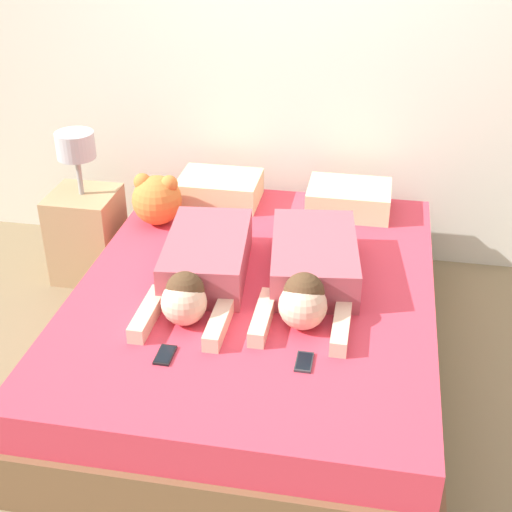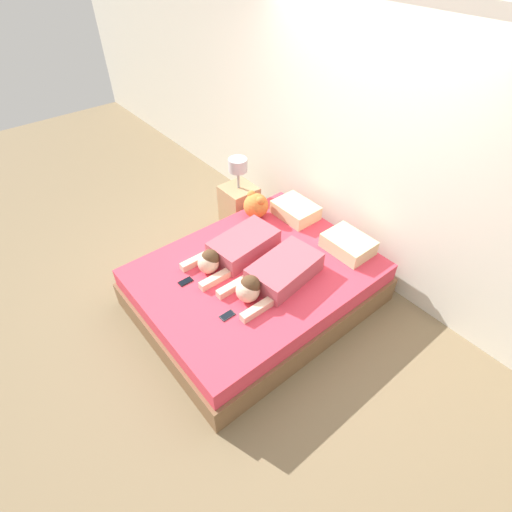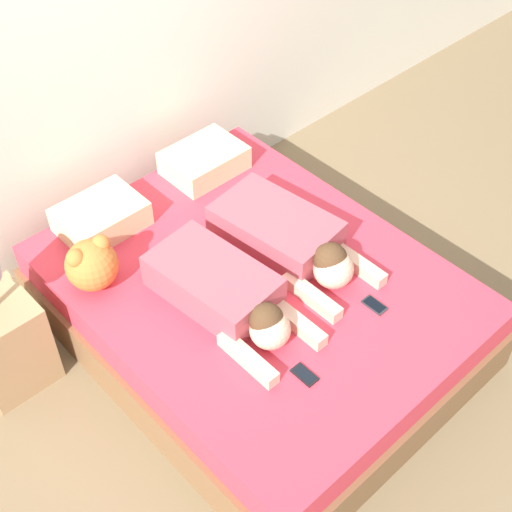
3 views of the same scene
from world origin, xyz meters
The scene contains 11 objects.
ground_plane centered at (0.00, 0.00, 0.00)m, with size 12.00×12.00×0.00m, color #7F6B4C.
wall_back centered at (0.00, 1.24, 1.30)m, with size 12.00×0.06×2.60m.
bed centered at (0.00, 0.00, 0.23)m, with size 1.72×2.19×0.47m.
pillow_head_left centered at (-0.37, 0.86, 0.54)m, with size 0.46×0.35×0.15m.
pillow_head_right centered at (0.37, 0.86, 0.54)m, with size 0.46×0.35×0.15m.
person_left centered at (-0.25, -0.05, 0.57)m, with size 0.44×0.96×0.23m.
person_right centered at (0.26, 0.01, 0.57)m, with size 0.48×0.98×0.24m.
cell_phone_left centered at (-0.26, -0.61, 0.47)m, with size 0.07×0.13×0.01m.
cell_phone_right centered at (0.30, -0.55, 0.47)m, with size 0.07×0.13×0.01m.
plush_toy centered at (-0.64, 0.53, 0.61)m, with size 0.27×0.27×0.28m.
nightstand centered at (-1.14, 0.67, 0.31)m, with size 0.38×0.38×0.90m.
Camera 1 is at (0.52, -2.81, 2.26)m, focal length 50.00 mm.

